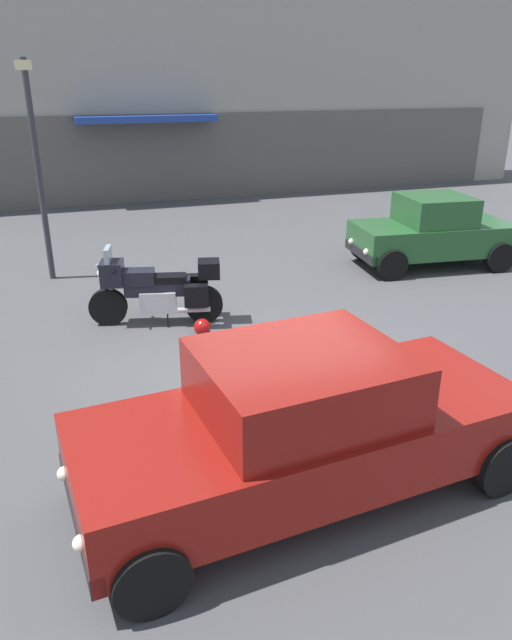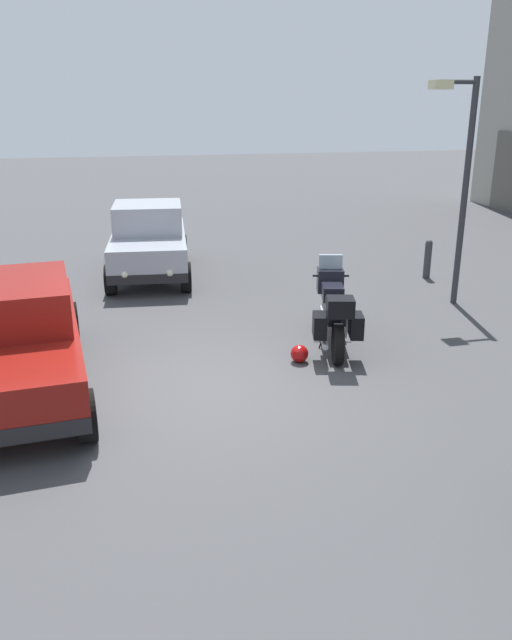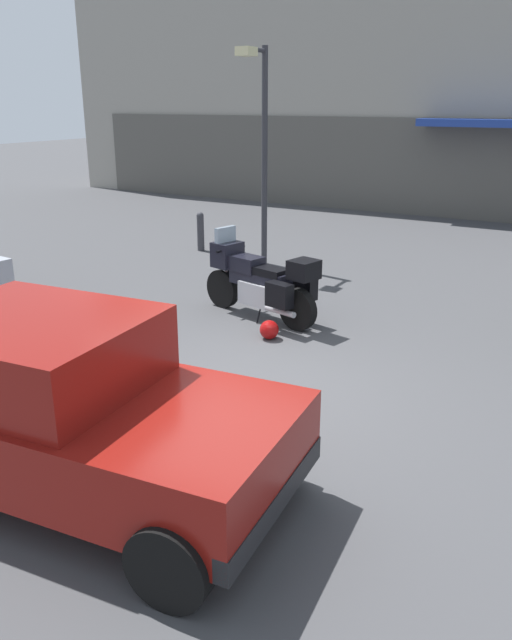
# 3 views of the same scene
# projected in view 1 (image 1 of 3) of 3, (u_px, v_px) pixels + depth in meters

# --- Properties ---
(ground_plane) EXTENTS (80.00, 80.00, 0.00)m
(ground_plane) POSITION_uv_depth(u_px,v_px,m) (275.00, 378.00, 8.37)
(ground_plane) COLOR #424244
(building_facade_rear) EXTENTS (30.04, 3.40, 9.65)m
(building_facade_rear) POSITION_uv_depth(u_px,v_px,m) (120.00, 48.00, 19.19)
(building_facade_rear) COLOR gray
(building_facade_rear) RESTS_ON ground
(motorcycle) EXTENTS (2.23, 1.03, 1.36)m
(motorcycle) POSITION_uv_depth(u_px,v_px,m) (158.00, 289.00, 10.01)
(motorcycle) COLOR black
(motorcycle) RESTS_ON ground
(helmet) EXTENTS (0.28, 0.28, 0.28)m
(helmet) POSITION_uv_depth(u_px,v_px,m) (202.00, 327.00, 9.72)
(helmet) COLOR #990C0C
(helmet) RESTS_ON ground
(car_sedan_far) EXTENTS (4.68, 2.27, 1.56)m
(car_sedan_far) POSITION_uv_depth(u_px,v_px,m) (303.00, 424.00, 5.83)
(car_sedan_far) COLOR maroon
(car_sedan_far) RESTS_ON ground
(car_compact_side) EXTENTS (3.59, 2.03, 1.56)m
(car_compact_side) POSITION_uv_depth(u_px,v_px,m) (432.00, 232.00, 13.05)
(car_compact_side) COLOR #235128
(car_compact_side) RESTS_ON ground
(streetlamp_curbside) EXTENTS (0.28, 0.94, 4.27)m
(streetlamp_curbside) POSITION_uv_depth(u_px,v_px,m) (35.00, 150.00, 11.37)
(streetlamp_curbside) COLOR #2D2D33
(streetlamp_curbside) RESTS_ON ground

